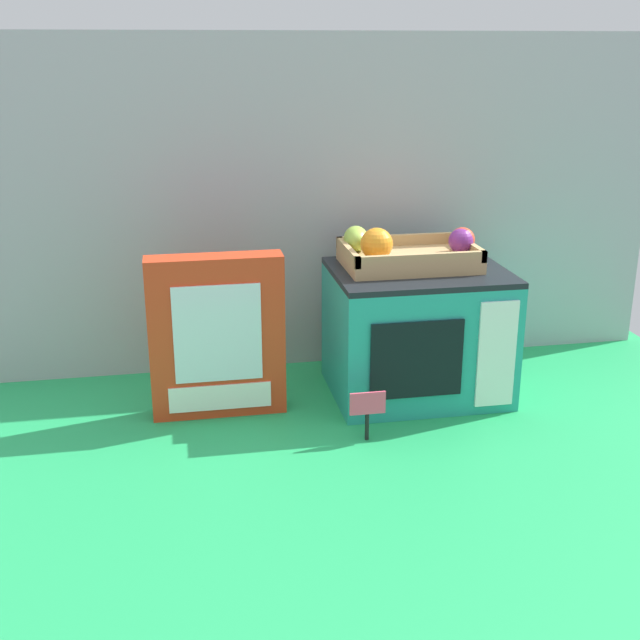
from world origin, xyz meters
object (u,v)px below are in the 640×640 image
at_px(price_sign, 368,408).
at_px(cookie_set_box, 217,337).
at_px(toy_microwave, 417,332).
at_px(food_groups_crate, 406,253).

bearing_deg(price_sign, cookie_set_box, 146.41).
xyz_separation_m(toy_microwave, price_sign, (-0.16, -0.21, -0.07)).
relative_size(food_groups_crate, cookie_set_box, 0.84).
bearing_deg(food_groups_crate, price_sign, -120.08).
distance_m(toy_microwave, cookie_set_box, 0.43).
height_order(food_groups_crate, price_sign, food_groups_crate).
distance_m(food_groups_crate, cookie_set_box, 0.44).
bearing_deg(toy_microwave, price_sign, -127.54).
relative_size(cookie_set_box, price_sign, 3.34).
bearing_deg(cookie_set_box, food_groups_crate, 8.10).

